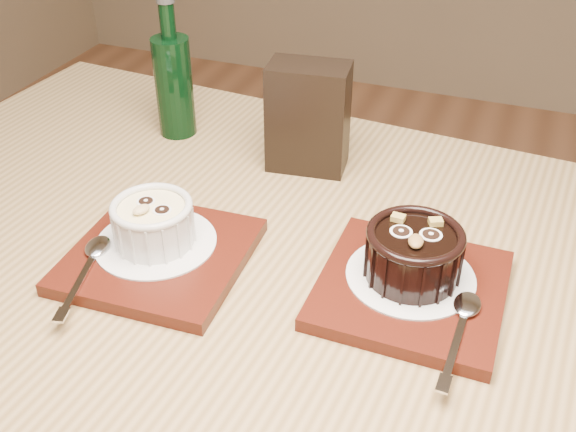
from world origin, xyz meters
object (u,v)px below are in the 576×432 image
Objects in this scene: tray_left at (160,256)px; tray_right at (411,289)px; ramekin_white at (153,221)px; green_bottle at (174,83)px; table at (290,356)px; condiment_stand at (308,117)px; ramekin_dark at (414,252)px.

tray_left and tray_right have the same top height.
green_bottle is at bearing 133.10° from ramekin_white.
ramekin_white is 0.29m from green_bottle.
tray_right is at bearing -30.79° from green_bottle.
table is at bearing 0.50° from tray_left.
tray_left is at bearing -107.81° from condiment_stand.
table is at bearing 16.00° from ramekin_white.
table is 0.18m from ramekin_dark.
ramekin_dark is 0.50× the size of green_bottle.
green_bottle reaches higher than ramekin_dark.
tray_left is 0.27m from ramekin_dark.
condiment_stand is 0.21m from green_bottle.
table is at bearing -160.81° from tray_right.
ramekin_dark reaches higher than table.
condiment_stand reaches higher than table.
ramekin_dark reaches higher than tray_right.
condiment_stand is at bearing 131.46° from tray_right.
table is 13.06× the size of ramekin_dark.
ramekin_white reaches higher than table.
green_bottle is (-0.39, 0.23, 0.07)m from tray_right.
condiment_stand is (-0.07, 0.25, 0.16)m from table.
tray_right is 1.87× the size of ramekin_dark.
green_bottle is at bearing 135.24° from table.
tray_left is 0.04m from ramekin_white.
condiment_stand is 0.72× the size of green_bottle.
condiment_stand reaches higher than tray_right.
tray_right is at bearing 19.19° from table.
ramekin_white is at bearing -110.47° from condiment_stand.
green_bottle is (-0.38, 0.22, 0.03)m from ramekin_dark.
ramekin_white is (-0.01, 0.01, 0.04)m from tray_left.
ramekin_dark is (-0.00, 0.01, 0.04)m from tray_right.
condiment_stand reaches higher than tray_left.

